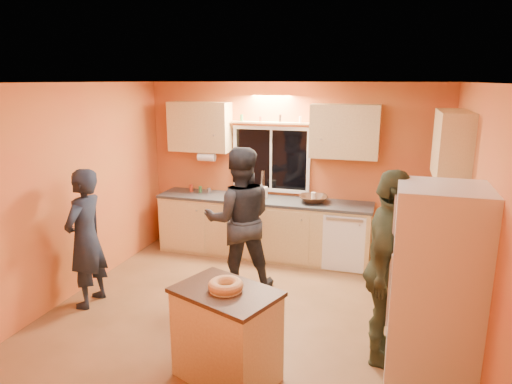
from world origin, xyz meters
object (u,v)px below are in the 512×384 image
(person_right, at_px, (388,269))
(person_left, at_px, (86,238))
(refrigerator, at_px, (435,290))
(island, at_px, (227,334))
(person_center, at_px, (239,219))

(person_right, bearing_deg, person_left, 93.00)
(refrigerator, height_order, person_left, refrigerator)
(refrigerator, bearing_deg, island, -165.42)
(refrigerator, distance_m, person_right, 0.46)
(island, relative_size, person_center, 0.57)
(island, bearing_deg, refrigerator, 35.70)
(island, distance_m, person_right, 1.58)
(island, relative_size, person_left, 0.63)
(island, xyz_separation_m, person_right, (1.33, 0.69, 0.50))
(person_left, xyz_separation_m, person_center, (1.58, 0.94, 0.09))
(person_center, xyz_separation_m, person_right, (1.82, -1.10, 0.01))
(person_left, bearing_deg, person_center, 119.46)
(person_center, bearing_deg, refrigerator, 126.11)
(person_center, relative_size, person_right, 0.98)
(person_left, relative_size, person_right, 0.89)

